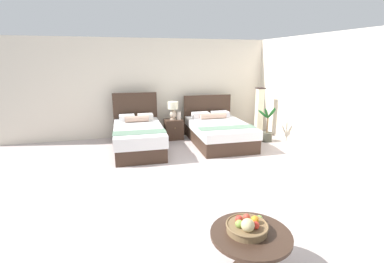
{
  "coord_description": "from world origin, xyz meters",
  "views": [
    {
      "loc": [
        -1.52,
        -4.49,
        2.12
      ],
      "look_at": [
        -0.09,
        0.58,
        0.74
      ],
      "focal_mm": 26.46,
      "sensor_mm": 36.0,
      "label": 1
    }
  ],
  "objects_px": {
    "loose_apple": "(259,219)",
    "potted_palm": "(267,131)",
    "nightstand": "(174,129)",
    "bed_near_corner": "(218,131)",
    "vase": "(179,116)",
    "fruit_bowl": "(247,226)",
    "coffee_table": "(250,243)",
    "floor_lamp_corner": "(259,112)",
    "bed_near_window": "(138,136)",
    "table_lamp": "(173,109)"
  },
  "relations": [
    {
      "from": "loose_apple",
      "to": "potted_palm",
      "type": "distance_m",
      "value": 4.64
    },
    {
      "from": "nightstand",
      "to": "potted_palm",
      "type": "bearing_deg",
      "value": -21.06
    },
    {
      "from": "potted_palm",
      "to": "bed_near_corner",
      "type": "bearing_deg",
      "value": 170.48
    },
    {
      "from": "loose_apple",
      "to": "vase",
      "type": "bearing_deg",
      "value": 86.87
    },
    {
      "from": "nightstand",
      "to": "fruit_bowl",
      "type": "relative_size",
      "value": 1.27
    },
    {
      "from": "nightstand",
      "to": "coffee_table",
      "type": "xyz_separation_m",
      "value": [
        -0.3,
        -5.01,
        0.08
      ]
    },
    {
      "from": "floor_lamp_corner",
      "to": "bed_near_corner",
      "type": "bearing_deg",
      "value": -164.0
    },
    {
      "from": "bed_near_window",
      "to": "nightstand",
      "type": "bearing_deg",
      "value": 34.0
    },
    {
      "from": "vase",
      "to": "potted_palm",
      "type": "height_order",
      "value": "potted_palm"
    },
    {
      "from": "fruit_bowl",
      "to": "bed_near_corner",
      "type": "bearing_deg",
      "value": 72.64
    },
    {
      "from": "nightstand",
      "to": "floor_lamp_corner",
      "type": "bearing_deg",
      "value": -6.79
    },
    {
      "from": "nightstand",
      "to": "floor_lamp_corner",
      "type": "distance_m",
      "value": 2.42
    },
    {
      "from": "coffee_table",
      "to": "loose_apple",
      "type": "bearing_deg",
      "value": 42.08
    },
    {
      "from": "bed_near_window",
      "to": "vase",
      "type": "bearing_deg",
      "value": 29.03
    },
    {
      "from": "vase",
      "to": "potted_palm",
      "type": "bearing_deg",
      "value": -21.39
    },
    {
      "from": "vase",
      "to": "coffee_table",
      "type": "xyz_separation_m",
      "value": [
        -0.44,
        -4.97,
        -0.3
      ]
    },
    {
      "from": "bed_near_corner",
      "to": "loose_apple",
      "type": "distance_m",
      "value": 4.34
    },
    {
      "from": "table_lamp",
      "to": "loose_apple",
      "type": "bearing_deg",
      "value": -91.43
    },
    {
      "from": "floor_lamp_corner",
      "to": "bed_near_window",
      "type": "bearing_deg",
      "value": -173.44
    },
    {
      "from": "table_lamp",
      "to": "fruit_bowl",
      "type": "distance_m",
      "value": 5.02
    },
    {
      "from": "nightstand",
      "to": "table_lamp",
      "type": "xyz_separation_m",
      "value": [
        0.0,
        0.02,
        0.55
      ]
    },
    {
      "from": "potted_palm",
      "to": "loose_apple",
      "type": "bearing_deg",
      "value": -121.27
    },
    {
      "from": "vase",
      "to": "fruit_bowl",
      "type": "height_order",
      "value": "vase"
    },
    {
      "from": "bed_near_corner",
      "to": "potted_palm",
      "type": "xyz_separation_m",
      "value": [
        1.27,
        -0.21,
        -0.03
      ]
    },
    {
      "from": "bed_near_window",
      "to": "floor_lamp_corner",
      "type": "relative_size",
      "value": 1.57
    },
    {
      "from": "vase",
      "to": "loose_apple",
      "type": "height_order",
      "value": "vase"
    },
    {
      "from": "potted_palm",
      "to": "floor_lamp_corner",
      "type": "bearing_deg",
      "value": 82.5
    },
    {
      "from": "floor_lamp_corner",
      "to": "fruit_bowl",
      "type": "bearing_deg",
      "value": -119.86
    },
    {
      "from": "bed_near_corner",
      "to": "nightstand",
      "type": "distance_m",
      "value": 1.22
    },
    {
      "from": "table_lamp",
      "to": "bed_near_window",
      "type": "bearing_deg",
      "value": -145.21
    },
    {
      "from": "fruit_bowl",
      "to": "potted_palm",
      "type": "xyz_separation_m",
      "value": [
        2.62,
        4.09,
        -0.24
      ]
    },
    {
      "from": "fruit_bowl",
      "to": "potted_palm",
      "type": "height_order",
      "value": "potted_palm"
    },
    {
      "from": "potted_palm",
      "to": "nightstand",
      "type": "bearing_deg",
      "value": 158.94
    },
    {
      "from": "loose_apple",
      "to": "bed_near_window",
      "type": "bearing_deg",
      "value": 101.73
    },
    {
      "from": "loose_apple",
      "to": "floor_lamp_corner",
      "type": "height_order",
      "value": "floor_lamp_corner"
    },
    {
      "from": "bed_near_window",
      "to": "fruit_bowl",
      "type": "distance_m",
      "value": 4.36
    },
    {
      "from": "bed_near_corner",
      "to": "bed_near_window",
      "type": "bearing_deg",
      "value": 179.99
    },
    {
      "from": "table_lamp",
      "to": "fruit_bowl",
      "type": "xyz_separation_m",
      "value": [
        -0.33,
        -5.0,
        -0.31
      ]
    },
    {
      "from": "bed_near_window",
      "to": "nightstand",
      "type": "height_order",
      "value": "bed_near_window"
    },
    {
      "from": "nightstand",
      "to": "coffee_table",
      "type": "height_order",
      "value": "nightstand"
    },
    {
      "from": "nightstand",
      "to": "loose_apple",
      "type": "relative_size",
      "value": 7.35
    },
    {
      "from": "table_lamp",
      "to": "loose_apple",
      "type": "height_order",
      "value": "table_lamp"
    },
    {
      "from": "bed_near_window",
      "to": "bed_near_corner",
      "type": "distance_m",
      "value": 2.01
    },
    {
      "from": "loose_apple",
      "to": "potted_palm",
      "type": "relative_size",
      "value": 0.08
    },
    {
      "from": "fruit_bowl",
      "to": "loose_apple",
      "type": "relative_size",
      "value": 5.78
    },
    {
      "from": "bed_near_window",
      "to": "loose_apple",
      "type": "relative_size",
      "value": 28.87
    },
    {
      "from": "fruit_bowl",
      "to": "floor_lamp_corner",
      "type": "bearing_deg",
      "value": 60.14
    },
    {
      "from": "bed_near_window",
      "to": "nightstand",
      "type": "relative_size",
      "value": 3.93
    },
    {
      "from": "bed_near_window",
      "to": "potted_palm",
      "type": "relative_size",
      "value": 2.22
    },
    {
      "from": "nightstand",
      "to": "vase",
      "type": "relative_size",
      "value": 2.51
    }
  ]
}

